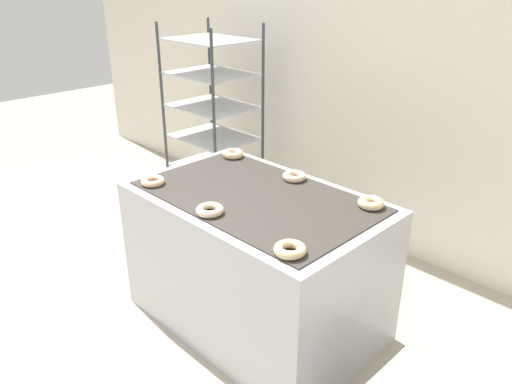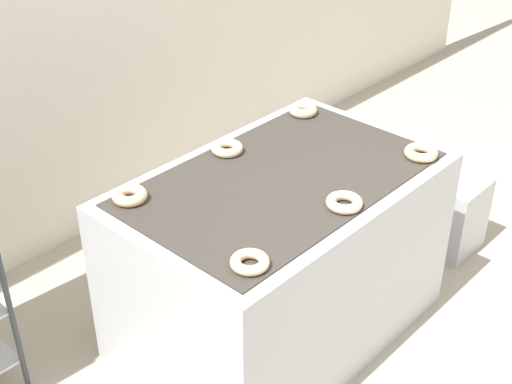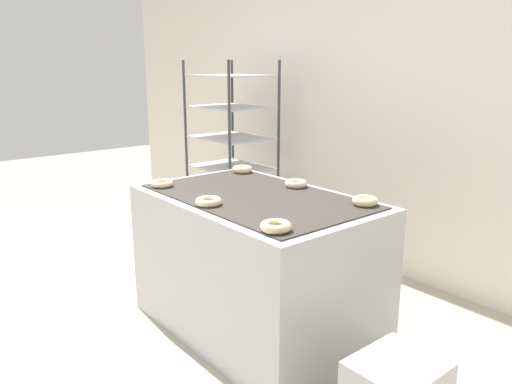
{
  "view_description": "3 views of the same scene",
  "coord_description": "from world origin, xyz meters",
  "views": [
    {
      "loc": [
        1.82,
        -1.09,
        2.04
      ],
      "look_at": [
        0.0,
        0.71,
        0.89
      ],
      "focal_mm": 35.0,
      "sensor_mm": 36.0,
      "label": 1
    },
    {
      "loc": [
        -1.99,
        -0.98,
        2.4
      ],
      "look_at": [
        0.0,
        0.86,
        0.73
      ],
      "focal_mm": 50.0,
      "sensor_mm": 36.0,
      "label": 2
    },
    {
      "loc": [
        2.2,
        -1.1,
        1.63
      ],
      "look_at": [
        0.0,
        0.71,
        0.89
      ],
      "focal_mm": 35.0,
      "sensor_mm": 36.0,
      "label": 3
    }
  ],
  "objects": [
    {
      "name": "fryer_machine",
      "position": [
        0.0,
        0.71,
        0.43
      ],
      "size": [
        1.45,
        0.92,
        0.87
      ],
      "color": "#B7BABF",
      "rests_on": "ground_plane"
    },
    {
      "name": "donut_far_left",
      "position": [
        -0.55,
        1.04,
        0.89
      ],
      "size": [
        0.14,
        0.14,
        0.05
      ],
      "primitive_type": "torus",
      "color": "beige",
      "rests_on": "fryer_machine"
    },
    {
      "name": "donut_near_left",
      "position": [
        -0.54,
        0.39,
        0.89
      ],
      "size": [
        0.14,
        0.14,
        0.04
      ],
      "primitive_type": "torus",
      "color": "beige",
      "rests_on": "fryer_machine"
    },
    {
      "name": "donut_far_right",
      "position": [
        0.54,
        1.04,
        0.89
      ],
      "size": [
        0.14,
        0.14,
        0.05
      ],
      "primitive_type": "torus",
      "color": "beige",
      "rests_on": "fryer_machine"
    },
    {
      "name": "donut_near_center",
      "position": [
        -0.01,
        0.38,
        0.89
      ],
      "size": [
        0.15,
        0.15,
        0.04
      ],
      "primitive_type": "torus",
      "color": "beige",
      "rests_on": "fryer_machine"
    },
    {
      "name": "glaze_bin",
      "position": [
        1.18,
        0.5,
        0.22
      ],
      "size": [
        0.32,
        0.37,
        0.43
      ],
      "color": "#B7BABF",
      "rests_on": "ground_plane"
    },
    {
      "name": "donut_near_right",
      "position": [
        0.56,
        0.37,
        0.89
      ],
      "size": [
        0.15,
        0.15,
        0.04
      ],
      "primitive_type": "torus",
      "color": "beige",
      "rests_on": "fryer_machine"
    },
    {
      "name": "donut_far_center",
      "position": [
        -0.0,
        1.04,
        0.89
      ],
      "size": [
        0.14,
        0.14,
        0.04
      ],
      "primitive_type": "torus",
      "color": "beige",
      "rests_on": "fryer_machine"
    }
  ]
}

